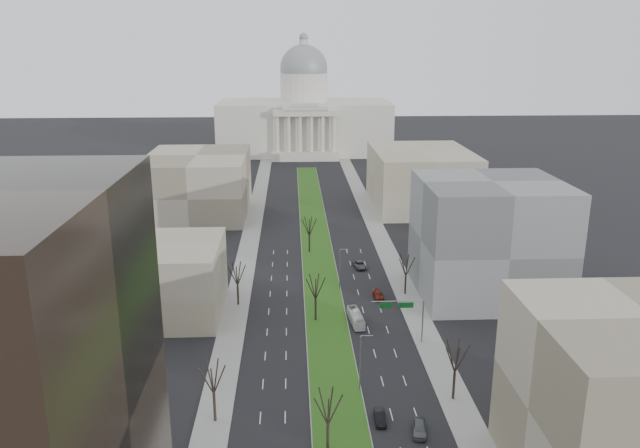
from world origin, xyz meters
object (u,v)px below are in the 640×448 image
object	(u,v)px
car_red	(378,295)
box_van	(356,318)
car_grey_near	(419,428)
car_black	(380,417)
car_grey_far	(360,265)

from	to	relation	value
car_red	box_van	distance (m)	13.08
car_grey_near	car_black	distance (m)	5.72
car_grey_near	car_grey_far	bearing A→B (deg)	100.79
car_red	box_van	xyz separation A→B (m)	(-5.80, -11.71, 0.47)
car_red	car_grey_far	size ratio (longest dim) A/B	0.85
car_grey_near	car_grey_far	distance (m)	64.30
box_van	car_grey_near	bearing A→B (deg)	-87.40
car_grey_near	box_van	xyz separation A→B (m)	(-5.08, 34.52, 0.35)
car_black	car_red	xyz separation A→B (m)	(5.66, 43.34, -0.02)
car_grey_near	car_black	size ratio (longest dim) A/B	1.12
car_black	box_van	bearing A→B (deg)	91.76
car_grey_near	car_red	size ratio (longest dim) A/B	1.01
car_black	box_van	world-z (taller)	box_van
car_black	car_grey_far	size ratio (longest dim) A/B	0.77
car_black	car_grey_far	xyz separation A→B (m)	(3.79, 61.41, 0.07)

